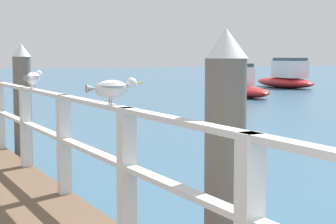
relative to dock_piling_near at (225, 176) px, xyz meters
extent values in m
cube|color=silver|center=(-0.38, 0.80, -0.09)|extent=(0.12, 0.12, 1.02)
cube|color=silver|center=(-0.38, 2.43, -0.09)|extent=(0.12, 0.12, 1.02)
cube|color=silver|center=(-0.38, 4.05, -0.09)|extent=(0.12, 0.12, 1.02)
cube|color=silver|center=(-0.38, 5.68, -0.09)|extent=(0.12, 0.12, 1.02)
cylinder|color=#6B6056|center=(0.00, 0.00, -0.11)|extent=(0.28, 0.28, 1.81)
cone|color=white|center=(0.00, 0.00, 0.90)|extent=(0.29, 0.29, 0.20)
cylinder|color=#6B6056|center=(0.00, 5.81, -0.11)|extent=(0.28, 0.28, 1.81)
cone|color=white|center=(0.00, 5.81, 0.90)|extent=(0.29, 0.29, 0.20)
ellipsoid|color=white|center=(-0.38, 1.10, 0.54)|extent=(0.29, 0.14, 0.15)
sphere|color=white|center=(-0.21, 1.10, 0.59)|extent=(0.09, 0.09, 0.09)
cone|color=gold|center=(-0.14, 1.09, 0.59)|extent=(0.05, 0.03, 0.02)
cone|color=#939399|center=(-0.55, 1.11, 0.55)|extent=(0.08, 0.07, 0.07)
ellipsoid|color=#939399|center=(-0.38, 1.10, 0.57)|extent=(0.23, 0.18, 0.04)
cylinder|color=tan|center=(-0.39, 1.13, 0.44)|extent=(0.01, 0.01, 0.05)
cylinder|color=tan|center=(-0.39, 1.08, 0.44)|extent=(0.01, 0.01, 0.05)
ellipsoid|color=white|center=(-0.38, 3.62, 0.54)|extent=(0.27, 0.30, 0.15)
sphere|color=white|center=(-0.28, 3.76, 0.59)|extent=(0.09, 0.09, 0.09)
cone|color=gold|center=(-0.24, 3.82, 0.59)|extent=(0.05, 0.05, 0.02)
cone|color=#939399|center=(-0.48, 3.49, 0.55)|extent=(0.10, 0.11, 0.07)
ellipsoid|color=#939399|center=(-0.38, 3.62, 0.57)|extent=(0.27, 0.28, 0.04)
cylinder|color=tan|center=(-0.41, 3.63, 0.44)|extent=(0.01, 0.01, 0.05)
cylinder|color=tan|center=(-0.37, 3.60, 0.44)|extent=(0.01, 0.01, 0.05)
ellipsoid|color=red|center=(18.88, 22.97, -0.72)|extent=(2.43, 5.36, 0.59)
cube|color=white|center=(18.82, 22.46, 0.05)|extent=(1.41, 2.20, 0.94)
cube|color=#334756|center=(18.82, 22.46, 0.60)|extent=(1.31, 1.98, 0.16)
ellipsoid|color=red|center=(12.46, 17.89, -0.76)|extent=(1.69, 4.13, 0.51)
cube|color=white|center=(12.49, 18.29, -0.10)|extent=(1.00, 1.68, 0.81)
cube|color=#334756|center=(12.49, 18.29, 0.38)|extent=(0.93, 1.51, 0.16)
camera|label=1|loc=(-2.11, -3.25, 0.82)|focal=61.86mm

